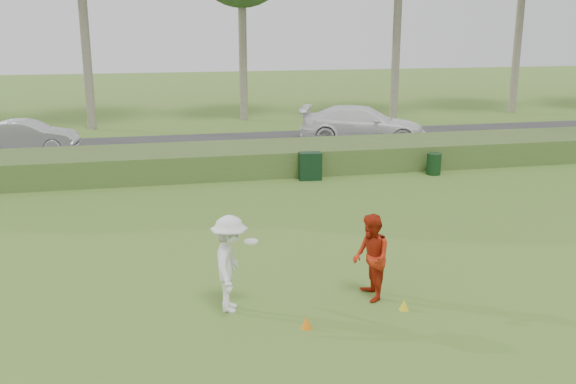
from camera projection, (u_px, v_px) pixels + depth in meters
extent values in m
plane|color=#436D24|center=(334.00, 312.00, 12.04)|extent=(120.00, 120.00, 0.00)
cube|color=#3F5E25|center=(241.00, 159.00, 23.25)|extent=(80.00, 3.00, 0.90)
cube|color=#2D2D2D|center=(225.00, 145.00, 28.08)|extent=(80.00, 6.00, 0.06)
cylinder|color=gray|center=(242.00, 12.00, 34.10)|extent=(0.44, 0.44, 11.50)
imported|color=white|center=(230.00, 264.00, 11.92)|extent=(0.94, 1.32, 1.85)
cylinder|color=white|center=(251.00, 241.00, 11.90)|extent=(0.27, 0.27, 0.03)
imported|color=#AF250F|center=(371.00, 258.00, 12.43)|extent=(0.67, 0.85, 1.72)
cone|color=orange|center=(306.00, 323.00, 11.39)|extent=(0.20, 0.20, 0.22)
cone|color=yellow|center=(404.00, 305.00, 12.12)|extent=(0.19, 0.19, 0.21)
cube|color=black|center=(310.00, 166.00, 22.04)|extent=(0.80, 0.54, 0.95)
cylinder|color=black|center=(434.00, 164.00, 22.79)|extent=(0.58, 0.58, 0.77)
imported|color=silver|center=(27.00, 136.00, 26.38)|extent=(4.12, 1.86, 1.31)
imported|color=white|center=(363.00, 124.00, 28.45)|extent=(5.96, 4.01, 1.60)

